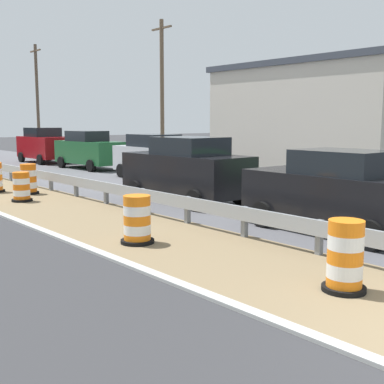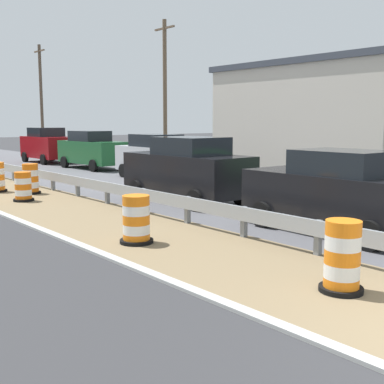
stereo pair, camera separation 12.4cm
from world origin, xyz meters
name	(u,v)px [view 1 (the left image)]	position (x,y,z in m)	size (l,w,h in m)	color
traffic_barrel_nearest	(345,259)	(0.47, 2.51, 0.51)	(0.68, 0.68, 1.12)	orange
traffic_barrel_close	(137,222)	(-0.22, 7.13, 0.47)	(0.73, 0.73, 1.04)	orange
traffic_barrel_mid	(22,188)	(0.11, 14.26, 0.43)	(0.67, 0.67, 0.97)	orange
traffic_barrel_farther	(29,180)	(0.97, 15.74, 0.49)	(0.69, 0.69, 1.09)	orange
car_lead_near_lane	(186,170)	(4.16, 10.67, 1.06)	(2.16, 4.59, 2.11)	black
car_trailing_near_lane	(44,145)	(7.26, 28.34, 1.10)	(2.14, 4.26, 2.21)	maroon
car_mid_far_lane	(89,150)	(7.38, 22.86, 1.04)	(2.08, 4.74, 2.09)	#195128
car_distant_a	(156,157)	(7.29, 16.54, 1.02)	(2.07, 4.64, 2.03)	silver
car_distant_b	(336,191)	(3.92, 4.93, 0.98)	(2.05, 4.48, 1.96)	black
roadside_shop_near	(321,118)	(15.78, 13.65, 2.78)	(6.52, 10.50, 5.54)	beige
utility_pole_mid	(162,91)	(12.05, 22.27, 4.41)	(0.24, 1.80, 8.50)	brown
utility_pole_far	(37,98)	(10.85, 37.25, 4.49)	(0.24, 1.80, 8.66)	brown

